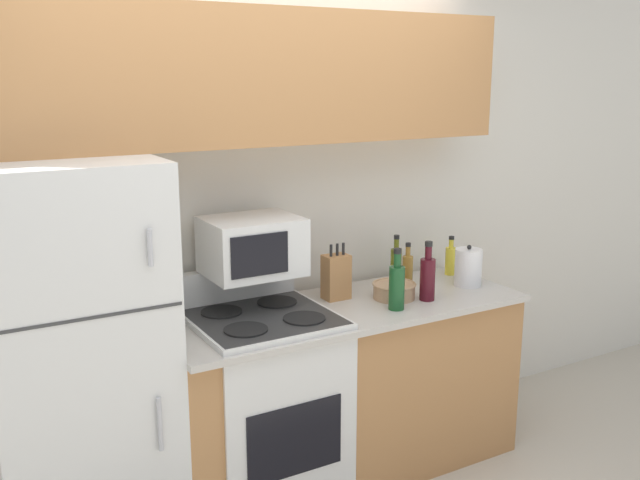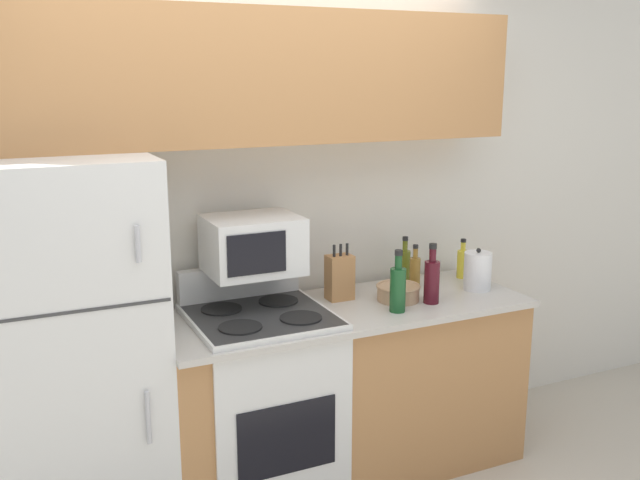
# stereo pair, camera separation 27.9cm
# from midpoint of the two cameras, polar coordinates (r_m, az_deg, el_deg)

# --- Properties ---
(wall_back) EXTENTS (8.00, 0.05, 2.55)m
(wall_back) POSITION_cam_midpoint_polar(r_m,az_deg,el_deg) (3.57, -8.28, 1.47)
(wall_back) COLOR silver
(wall_back) RESTS_ON ground_plane
(lower_cabinets) EXTENTS (1.82, 0.66, 0.89)m
(lower_cabinets) POSITION_cam_midpoint_polar(r_m,az_deg,el_deg) (3.65, -0.40, -11.87)
(lower_cabinets) COLOR #B27A47
(lower_cabinets) RESTS_ON ground_plane
(refrigerator) EXTENTS (0.69, 0.68, 1.67)m
(refrigerator) POSITION_cam_midpoint_polar(r_m,az_deg,el_deg) (3.14, -21.23, -9.34)
(refrigerator) COLOR silver
(refrigerator) RESTS_ON ground_plane
(upper_cabinets) EXTENTS (2.51, 0.33, 0.60)m
(upper_cabinets) POSITION_cam_midpoint_polar(r_m,az_deg,el_deg) (3.32, -7.42, 12.80)
(upper_cabinets) COLOR #B27A47
(upper_cabinets) RESTS_ON refrigerator
(stove) EXTENTS (0.64, 0.64, 1.08)m
(stove) POSITION_cam_midpoint_polar(r_m,az_deg,el_deg) (3.45, -6.90, -13.00)
(stove) COLOR silver
(stove) RESTS_ON ground_plane
(microwave) EXTENTS (0.43, 0.35, 0.27)m
(microwave) POSITION_cam_midpoint_polar(r_m,az_deg,el_deg) (3.32, -7.86, -0.50)
(microwave) COLOR silver
(microwave) RESTS_ON stove
(knife_block) EXTENTS (0.13, 0.09, 0.29)m
(knife_block) POSITION_cam_midpoint_polar(r_m,az_deg,el_deg) (3.55, -0.95, -2.97)
(knife_block) COLOR #B27A47
(knife_block) RESTS_ON lower_cabinets
(bowl) EXTENTS (0.22, 0.22, 0.08)m
(bowl) POSITION_cam_midpoint_polar(r_m,az_deg,el_deg) (3.59, 3.74, -4.05)
(bowl) COLOR tan
(bowl) RESTS_ON lower_cabinets
(bottle_olive_oil) EXTENTS (0.06, 0.06, 0.26)m
(bottle_olive_oil) POSITION_cam_midpoint_polar(r_m,az_deg,el_deg) (3.85, 4.04, -1.92)
(bottle_olive_oil) COLOR #5B6619
(bottle_olive_oil) RESTS_ON lower_cabinets
(bottle_wine_red) EXTENTS (0.08, 0.08, 0.30)m
(bottle_wine_red) POSITION_cam_midpoint_polar(r_m,az_deg,el_deg) (3.55, 6.39, -3.00)
(bottle_wine_red) COLOR #470F19
(bottle_wine_red) RESTS_ON lower_cabinets
(bottle_wine_green) EXTENTS (0.08, 0.08, 0.30)m
(bottle_wine_green) POSITION_cam_midpoint_polar(r_m,az_deg,el_deg) (3.40, 3.83, -3.69)
(bottle_wine_green) COLOR #194C23
(bottle_wine_green) RESTS_ON lower_cabinets
(bottle_cooking_spray) EXTENTS (0.06, 0.06, 0.22)m
(bottle_cooking_spray) POSITION_cam_midpoint_polar(r_m,az_deg,el_deg) (4.03, 8.47, -1.57)
(bottle_cooking_spray) COLOR gold
(bottle_cooking_spray) RESTS_ON lower_cabinets
(bottle_vinegar) EXTENTS (0.06, 0.06, 0.24)m
(bottle_vinegar) POSITION_cam_midpoint_polar(r_m,az_deg,el_deg) (3.76, 4.92, -2.41)
(bottle_vinegar) COLOR olive
(bottle_vinegar) RESTS_ON lower_cabinets
(kettle) EXTENTS (0.14, 0.14, 0.22)m
(kettle) POSITION_cam_midpoint_polar(r_m,az_deg,el_deg) (3.83, 9.75, -2.19)
(kettle) COLOR white
(kettle) RESTS_ON lower_cabinets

